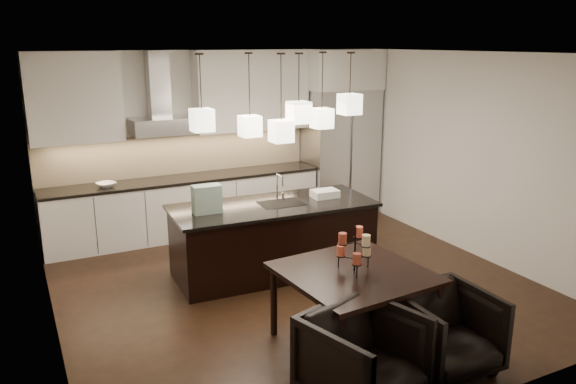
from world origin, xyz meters
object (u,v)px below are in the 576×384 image
armchair_right (446,331)px  dining_table (353,308)px  island_body (273,240)px  armchair_left (363,359)px  refrigerator (340,152)px

armchair_right → dining_table: bearing=125.6°
island_body → armchair_right: size_ratio=3.02×
armchair_left → armchair_right: size_ratio=1.05×
refrigerator → armchair_right: bearing=-110.4°
island_body → armchair_right: 2.78m
armchair_left → dining_table: bearing=45.8°
refrigerator → island_body: 2.93m
dining_table → armchair_right: (0.52, -0.75, -0.01)m
refrigerator → dining_table: refrigerator is taller
refrigerator → armchair_left: (-2.67, -4.69, -0.68)m
dining_table → armchair_left: armchair_left is taller
refrigerator → island_body: size_ratio=0.86×
armchair_left → armchair_right: armchair_left is taller
refrigerator → armchair_left: size_ratio=2.46×
refrigerator → armchair_right: refrigerator is taller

